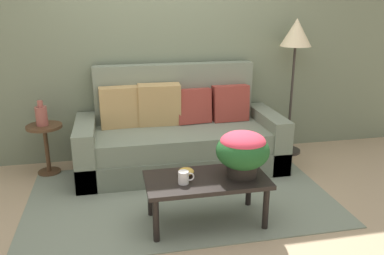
% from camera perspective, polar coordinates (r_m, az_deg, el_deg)
% --- Properties ---
extents(ground_plane, '(14.00, 14.00, 0.00)m').
position_cam_1_polar(ground_plane, '(3.64, -1.24, -11.18)').
color(ground_plane, tan).
extents(wall_back, '(6.40, 0.12, 2.78)m').
position_cam_1_polar(wall_back, '(4.55, -4.61, 12.99)').
color(wall_back, slate).
rests_on(wall_back, ground).
extents(area_rug, '(2.79, 1.68, 0.01)m').
position_cam_1_polar(area_rug, '(3.79, -1.71, -9.92)').
color(area_rug, gray).
rests_on(area_rug, ground).
extents(couch, '(2.18, 0.89, 1.10)m').
position_cam_1_polar(couch, '(4.33, -1.86, -1.34)').
color(couch, '#626B59').
rests_on(couch, ground).
extents(coffee_table, '(0.99, 0.51, 0.40)m').
position_cam_1_polar(coffee_table, '(3.24, 2.10, -8.10)').
color(coffee_table, black).
rests_on(coffee_table, ground).
extents(side_table, '(0.36, 0.36, 0.54)m').
position_cam_1_polar(side_table, '(4.41, -20.33, -1.74)').
color(side_table, '#4C331E').
rests_on(side_table, ground).
extents(floor_lamp, '(0.35, 0.35, 1.58)m').
position_cam_1_polar(floor_lamp, '(4.70, 14.70, 11.68)').
color(floor_lamp, '#2D2823').
rests_on(floor_lamp, ground).
extents(potted_plant, '(0.43, 0.43, 0.37)m').
position_cam_1_polar(potted_plant, '(3.20, 7.31, -3.22)').
color(potted_plant, black).
rests_on(potted_plant, coffee_table).
extents(coffee_mug, '(0.13, 0.08, 0.10)m').
position_cam_1_polar(coffee_mug, '(3.10, -1.17, -7.20)').
color(coffee_mug, white).
rests_on(coffee_mug, coffee_table).
extents(snack_bowl, '(0.13, 0.13, 0.07)m').
position_cam_1_polar(snack_bowl, '(3.23, -0.86, -6.40)').
color(snack_bowl, gold).
rests_on(snack_bowl, coffee_table).
extents(table_vase, '(0.12, 0.12, 0.26)m').
position_cam_1_polar(table_vase, '(4.33, -20.88, 1.66)').
color(table_vase, '#934C42').
rests_on(table_vase, side_table).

